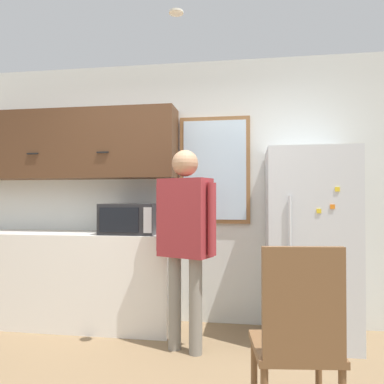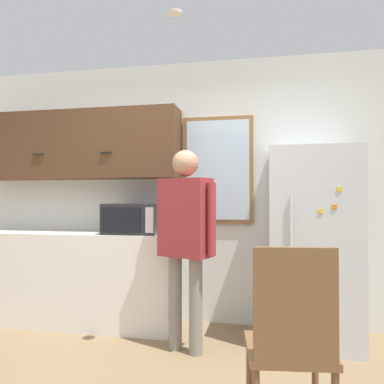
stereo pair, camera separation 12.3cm
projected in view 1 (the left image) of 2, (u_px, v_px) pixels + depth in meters
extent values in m
cube|color=silver|center=(185.00, 191.00, 3.93)|extent=(6.00, 0.06, 2.70)
cube|color=silver|center=(70.00, 278.00, 3.78)|extent=(2.13, 0.56, 0.93)
cube|color=#51331E|center=(75.00, 145.00, 3.91)|extent=(2.13, 0.34, 0.71)
cube|color=black|center=(32.00, 154.00, 3.78)|extent=(0.12, 0.01, 0.01)
cube|color=black|center=(103.00, 152.00, 3.67)|extent=(0.12, 0.01, 0.01)
cube|color=#232326|center=(131.00, 219.00, 3.65)|extent=(0.54, 0.40, 0.29)
cube|color=black|center=(119.00, 220.00, 3.45)|extent=(0.37, 0.01, 0.23)
cube|color=#B2B2B2|center=(148.00, 220.00, 3.41)|extent=(0.07, 0.01, 0.24)
cylinder|color=gray|center=(175.00, 302.00, 3.17)|extent=(0.11, 0.11, 0.79)
cylinder|color=gray|center=(196.00, 306.00, 3.07)|extent=(0.11, 0.11, 0.79)
cube|color=maroon|center=(185.00, 217.00, 3.13)|extent=(0.48, 0.36, 0.65)
sphere|color=tan|center=(185.00, 163.00, 3.14)|extent=(0.22, 0.22, 0.22)
cylinder|color=maroon|center=(160.00, 217.00, 3.26)|extent=(0.07, 0.07, 0.58)
cylinder|color=maroon|center=(212.00, 219.00, 3.00)|extent=(0.07, 0.07, 0.58)
cube|color=silver|center=(310.00, 245.00, 3.36)|extent=(0.76, 0.67, 1.72)
cylinder|color=silver|center=(290.00, 233.00, 3.05)|extent=(0.02, 0.02, 0.60)
cube|color=yellow|center=(319.00, 211.00, 3.03)|extent=(0.04, 0.01, 0.04)
cube|color=orange|center=(333.00, 207.00, 3.02)|extent=(0.04, 0.01, 0.04)
cube|color=yellow|center=(337.00, 189.00, 3.01)|extent=(0.04, 0.01, 0.04)
cube|color=brown|center=(294.00, 348.00, 2.08)|extent=(0.50, 0.50, 0.04)
cylinder|color=brown|center=(319.00, 373.00, 2.27)|extent=(0.04, 0.04, 0.42)
cylinder|color=brown|center=(254.00, 373.00, 2.28)|extent=(0.04, 0.04, 0.42)
cube|color=brown|center=(303.00, 303.00, 1.88)|extent=(0.42, 0.09, 0.57)
cube|color=olive|center=(215.00, 170.00, 3.84)|extent=(0.72, 0.04, 1.09)
cube|color=silver|center=(214.00, 170.00, 3.82)|extent=(0.64, 0.01, 1.01)
cylinder|color=white|center=(176.00, 12.00, 2.82)|extent=(0.11, 0.11, 0.01)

